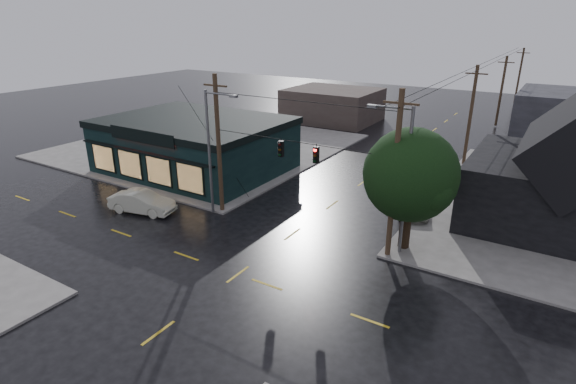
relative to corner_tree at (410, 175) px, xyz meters
The scene contains 16 objects.
ground_plane 11.68m from the corner_tree, 131.31° to the right, with size 160.00×160.00×0.00m, color black.
sidewalk_nw 29.95m from the corner_tree, 155.97° to the left, with size 28.00×28.00×0.15m, color #65625E.
pizza_shop 22.68m from the corner_tree, 167.25° to the left, with size 16.30×12.34×4.90m.
ne_building 12.08m from the corner_tree, 48.48° to the left, with size 12.60×11.60×8.75m.
corner_tree is the anchor object (origin of this frame).
utility_pole_nw 14.44m from the corner_tree, behind, with size 2.00×0.32×10.15m, color #302315, non-canonical shape.
utility_pole_ne 5.15m from the corner_tree, 108.85° to the right, with size 2.00×0.32×10.15m, color #302315, non-canonical shape.
utility_pole_far_a 20.63m from the corner_tree, 91.43° to the left, with size 2.00×0.32×9.65m, color #302315, non-canonical shape.
utility_pole_far_b 40.34m from the corner_tree, 90.72° to the left, with size 2.00×0.32×9.15m, color #302315, non-canonical shape.
utility_pole_far_c 60.24m from the corner_tree, 90.48° to the left, with size 2.00×0.32×9.15m, color #302315, non-canonical shape.
span_signal_assembly 7.10m from the corner_tree, 168.03° to the right, with size 13.00×0.48×1.23m.
streetlight_nw 14.81m from the corner_tree, behind, with size 5.40×0.30×9.15m, color slate, non-canonical shape.
streetlight_ne 4.97m from the corner_tree, 90.00° to the right, with size 5.40×0.30×9.15m, color slate, non-canonical shape.
bg_building_west 38.40m from the corner_tree, 123.25° to the left, with size 12.00×10.00×4.40m, color #3A2D2A.
sedan_cream 19.50m from the corner_tree, 165.65° to the right, with size 1.73×4.97×1.64m, color beige.
suv_silver 7.09m from the corner_tree, 100.20° to the left, with size 2.07×4.49×1.25m, color #A1A094.
Camera 1 is at (14.08, -17.31, 13.62)m, focal length 28.00 mm.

